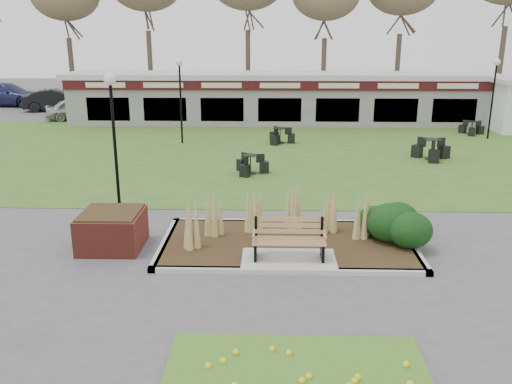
{
  "coord_description": "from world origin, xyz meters",
  "views": [
    {
      "loc": [
        -0.42,
        -11.57,
        5.27
      ],
      "look_at": [
        -0.82,
        2.0,
        1.19
      ],
      "focal_mm": 38.0,
      "sensor_mm": 36.0,
      "label": 1
    }
  ],
  "objects_px": {
    "park_bench": "(289,238)",
    "bistro_set_a": "(280,138)",
    "lamp_post_far_right": "(495,81)",
    "lamp_post_mid_left": "(112,113)",
    "bistro_set_b": "(250,167)",
    "bistro_set_c": "(431,152)",
    "brick_planter": "(112,230)",
    "car_black": "(57,100)",
    "car_silver": "(78,109)",
    "food_pavilion": "(279,98)",
    "bistro_set_d": "(471,130)",
    "car_blue": "(6,94)",
    "lamp_post_far_left": "(180,82)"
  },
  "relations": [
    {
      "from": "park_bench",
      "to": "bistro_set_a",
      "type": "height_order",
      "value": "park_bench"
    },
    {
      "from": "lamp_post_far_right",
      "to": "lamp_post_mid_left",
      "type": "bearing_deg",
      "value": -142.25
    },
    {
      "from": "bistro_set_b",
      "to": "bistro_set_c",
      "type": "xyz_separation_m",
      "value": [
        7.54,
        2.57,
        0.05
      ]
    },
    {
      "from": "brick_planter",
      "to": "car_black",
      "type": "height_order",
      "value": "car_black"
    },
    {
      "from": "park_bench",
      "to": "car_silver",
      "type": "bearing_deg",
      "value": 120.48
    },
    {
      "from": "bistro_set_c",
      "to": "park_bench",
      "type": "bearing_deg",
      "value": -120.55
    },
    {
      "from": "lamp_post_mid_left",
      "to": "car_silver",
      "type": "xyz_separation_m",
      "value": [
        -7.26,
        17.33,
        -2.36
      ]
    },
    {
      "from": "park_bench",
      "to": "car_silver",
      "type": "xyz_separation_m",
      "value": [
        -12.22,
        20.75,
        0.05
      ]
    },
    {
      "from": "bistro_set_a",
      "to": "food_pavilion",
      "type": "bearing_deg",
      "value": 89.75
    },
    {
      "from": "brick_planter",
      "to": "bistro_set_d",
      "type": "height_order",
      "value": "brick_planter"
    },
    {
      "from": "car_silver",
      "to": "bistro_set_b",
      "type": "bearing_deg",
      "value": -156.8
    },
    {
      "from": "car_blue",
      "to": "food_pavilion",
      "type": "bearing_deg",
      "value": -106.19
    },
    {
      "from": "lamp_post_mid_left",
      "to": "bistro_set_b",
      "type": "xyz_separation_m",
      "value": [
        3.73,
        4.7,
        -2.74
      ]
    },
    {
      "from": "bistro_set_c",
      "to": "car_silver",
      "type": "distance_m",
      "value": 21.08
    },
    {
      "from": "food_pavilion",
      "to": "bistro_set_a",
      "type": "bearing_deg",
      "value": -90.25
    },
    {
      "from": "lamp_post_far_left",
      "to": "lamp_post_far_right",
      "type": "bearing_deg",
      "value": 5.88
    },
    {
      "from": "bistro_set_a",
      "to": "bistro_set_c",
      "type": "bearing_deg",
      "value": -26.92
    },
    {
      "from": "lamp_post_mid_left",
      "to": "lamp_post_far_right",
      "type": "height_order",
      "value": "lamp_post_mid_left"
    },
    {
      "from": "bistro_set_d",
      "to": "lamp_post_far_right",
      "type": "bearing_deg",
      "value": -69.75
    },
    {
      "from": "bistro_set_d",
      "to": "car_silver",
      "type": "relative_size",
      "value": 0.34
    },
    {
      "from": "lamp_post_far_right",
      "to": "car_silver",
      "type": "relative_size",
      "value": 1.05
    },
    {
      "from": "car_silver",
      "to": "car_black",
      "type": "height_order",
      "value": "car_black"
    },
    {
      "from": "bistro_set_a",
      "to": "car_black",
      "type": "relative_size",
      "value": 0.32
    },
    {
      "from": "brick_planter",
      "to": "bistro_set_d",
      "type": "relative_size",
      "value": 1.19
    },
    {
      "from": "food_pavilion",
      "to": "car_blue",
      "type": "bearing_deg",
      "value": 160.16
    },
    {
      "from": "bistro_set_a",
      "to": "car_silver",
      "type": "height_order",
      "value": "car_silver"
    },
    {
      "from": "car_blue",
      "to": "park_bench",
      "type": "bearing_deg",
      "value": -140.25
    },
    {
      "from": "food_pavilion",
      "to": "lamp_post_far_left",
      "type": "distance_m",
      "value": 7.74
    },
    {
      "from": "bistro_set_a",
      "to": "car_black",
      "type": "xyz_separation_m",
      "value": [
        -14.88,
        10.51,
        0.46
      ]
    },
    {
      "from": "lamp_post_far_right",
      "to": "car_silver",
      "type": "xyz_separation_m",
      "value": [
        -22.64,
        5.42,
        -2.22
      ]
    },
    {
      "from": "bistro_set_c",
      "to": "car_blue",
      "type": "relative_size",
      "value": 0.29
    },
    {
      "from": "lamp_post_mid_left",
      "to": "car_blue",
      "type": "distance_m",
      "value": 27.58
    },
    {
      "from": "food_pavilion",
      "to": "car_black",
      "type": "distance_m",
      "value": 15.65
    },
    {
      "from": "lamp_post_far_right",
      "to": "bistro_set_a",
      "type": "xyz_separation_m",
      "value": [
        -10.45,
        -1.42,
        -2.6
      ]
    },
    {
      "from": "brick_planter",
      "to": "bistro_set_d",
      "type": "bearing_deg",
      "value": 47.53
    },
    {
      "from": "brick_planter",
      "to": "bistro_set_b",
      "type": "xyz_separation_m",
      "value": [
        3.17,
        7.37,
        -0.22
      ]
    },
    {
      "from": "park_bench",
      "to": "lamp_post_mid_left",
      "type": "height_order",
      "value": "lamp_post_mid_left"
    },
    {
      "from": "brick_planter",
      "to": "car_blue",
      "type": "distance_m",
      "value": 30.07
    },
    {
      "from": "brick_planter",
      "to": "car_black",
      "type": "relative_size",
      "value": 0.34
    },
    {
      "from": "lamp_post_mid_left",
      "to": "bistro_set_a",
      "type": "relative_size",
      "value": 2.97
    },
    {
      "from": "lamp_post_far_left",
      "to": "bistro_set_d",
      "type": "bearing_deg",
      "value": 10.43
    },
    {
      "from": "bistro_set_a",
      "to": "car_silver",
      "type": "xyz_separation_m",
      "value": [
        -12.19,
        6.84,
        0.37
      ]
    },
    {
      "from": "lamp_post_far_right",
      "to": "bistro_set_b",
      "type": "xyz_separation_m",
      "value": [
        -11.65,
        -7.21,
        -2.6
      ]
    },
    {
      "from": "lamp_post_far_right",
      "to": "bistro_set_d",
      "type": "relative_size",
      "value": 3.11
    },
    {
      "from": "lamp_post_far_right",
      "to": "car_blue",
      "type": "distance_m",
      "value": 32.1
    },
    {
      "from": "bistro_set_c",
      "to": "bistro_set_b",
      "type": "bearing_deg",
      "value": -161.18
    },
    {
      "from": "bistro_set_c",
      "to": "car_blue",
      "type": "xyz_separation_m",
      "value": [
        -25.81,
        16.06,
        0.51
      ]
    },
    {
      "from": "park_bench",
      "to": "lamp_post_far_left",
      "type": "relative_size",
      "value": 0.43
    },
    {
      "from": "bistro_set_a",
      "to": "brick_planter",
      "type": "bearing_deg",
      "value": -108.39
    },
    {
      "from": "food_pavilion",
      "to": "lamp_post_mid_left",
      "type": "bearing_deg",
      "value": -106.92
    }
  ]
}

